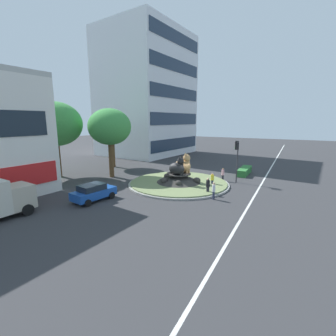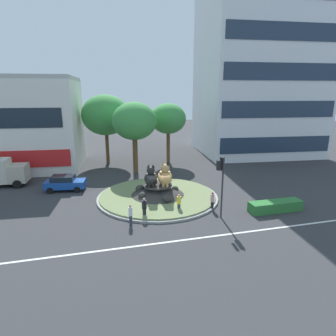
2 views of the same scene
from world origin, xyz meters
name	(u,v)px [view 1 (image 1 of 2)]	position (x,y,z in m)	size (l,w,h in m)	color
ground_plane	(179,184)	(0.00, 0.00, 0.00)	(160.00, 160.00, 0.00)	#333335
lane_centreline	(255,195)	(0.00, -8.62, 0.00)	(112.00, 0.20, 0.01)	silver
roundabout_island	(179,181)	(-0.01, 0.00, 0.44)	(11.76, 11.76, 1.34)	gray
cat_statue_black	(177,168)	(-0.70, -0.17, 2.15)	(1.54, 2.17, 2.21)	black
cat_statue_calico	(183,165)	(0.68, -0.29, 2.24)	(1.95, 2.52, 2.46)	tan
traffic_light_mast	(237,152)	(3.99, -5.71, 3.70)	(0.71, 0.58, 5.06)	#2D2D33
office_tower	(147,95)	(20.90, 18.02, 12.84)	(19.65, 16.99, 25.68)	silver
clipped_hedge_strip	(244,171)	(9.20, -5.76, 0.45)	(4.74, 1.20, 0.90)	#2D7033
broadleaf_tree_behind_island	(56,124)	(-4.05, 15.71, 6.94)	(6.66, 6.66, 9.79)	brown
second_tree_near_tower	(110,127)	(-0.83, 9.51, 6.56)	(5.48, 5.48, 8.94)	brown
third_tree_left	(112,127)	(4.62, 13.94, 6.38)	(5.07, 5.07, 8.58)	brown
pedestrian_pink_shirt	(223,174)	(3.99, -4.15, 0.88)	(0.34, 0.34, 1.65)	black
pedestrian_yellow_shirt	(212,179)	(1.07, -3.76, 0.82)	(0.36, 0.36, 1.56)	#33384C
pedestrian_white_shirt	(214,190)	(-3.29, -5.31, 0.90)	(0.31, 0.31, 1.68)	#33384C
pedestrian_black_shirt	(208,186)	(-2.05, -4.31, 0.89)	(0.39, 0.39, 1.71)	black
sedan_on_far_lane	(93,192)	(-9.01, 4.48, 0.84)	(4.27, 2.47, 1.61)	#19479E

